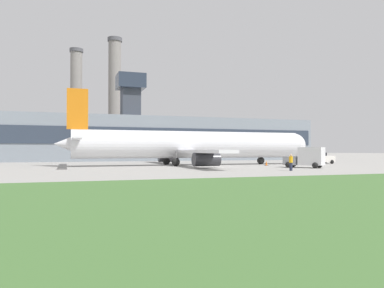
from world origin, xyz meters
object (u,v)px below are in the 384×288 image
at_px(pushback_tug, 320,159).
at_px(ground_crew_person, 291,162).
at_px(baggage_truck, 307,158).
at_px(airplane, 190,145).

xyz_separation_m(pushback_tug, ground_crew_person, (-15.74, -15.83, 0.08)).
bearing_deg(ground_crew_person, baggage_truck, 42.51).
xyz_separation_m(airplane, baggage_truck, (10.67, -11.67, -1.62)).
bearing_deg(pushback_tug, airplane, 177.61).
relative_size(pushback_tug, baggage_truck, 0.85).
height_order(airplane, baggage_truck, airplane).
bearing_deg(ground_crew_person, pushback_tug, 45.17).
bearing_deg(baggage_truck, airplane, 132.45).
relative_size(pushback_tug, ground_crew_person, 2.42).
xyz_separation_m(baggage_truck, ground_crew_person, (-5.50, -5.04, -0.32)).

